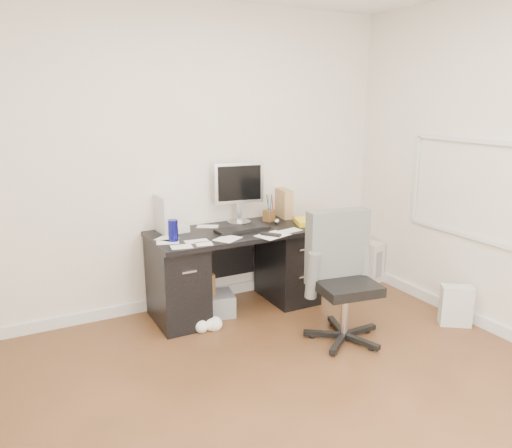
{
  "coord_description": "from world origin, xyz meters",
  "views": [
    {
      "loc": [
        -1.52,
        -2.22,
        1.91
      ],
      "look_at": [
        0.28,
        1.2,
        0.91
      ],
      "focal_mm": 35.0,
      "sensor_mm": 36.0,
      "label": 1
    }
  ],
  "objects_px": {
    "keyboard": "(242,229)",
    "office_chair": "(346,279)",
    "lcd_monitor": "(239,193)",
    "wicker_basket": "(186,293)",
    "pc_tower": "(363,259)",
    "desk": "(235,268)"
  },
  "relations": [
    {
      "from": "keyboard",
      "to": "office_chair",
      "type": "distance_m",
      "value": 1.05
    },
    {
      "from": "keyboard",
      "to": "pc_tower",
      "type": "bearing_deg",
      "value": 0.99
    },
    {
      "from": "desk",
      "to": "lcd_monitor",
      "type": "height_order",
      "value": "lcd_monitor"
    },
    {
      "from": "desk",
      "to": "office_chair",
      "type": "distance_m",
      "value": 1.09
    },
    {
      "from": "pc_tower",
      "to": "wicker_basket",
      "type": "distance_m",
      "value": 2.0
    },
    {
      "from": "office_chair",
      "to": "pc_tower",
      "type": "height_order",
      "value": "office_chair"
    },
    {
      "from": "desk",
      "to": "pc_tower",
      "type": "bearing_deg",
      "value": 3.21
    },
    {
      "from": "lcd_monitor",
      "to": "pc_tower",
      "type": "xyz_separation_m",
      "value": [
        1.42,
        -0.12,
        -0.83
      ]
    },
    {
      "from": "keyboard",
      "to": "wicker_basket",
      "type": "xyz_separation_m",
      "value": [
        -0.5,
        0.14,
        -0.56
      ]
    },
    {
      "from": "wicker_basket",
      "to": "desk",
      "type": "bearing_deg",
      "value": -12.56
    },
    {
      "from": "desk",
      "to": "office_chair",
      "type": "height_order",
      "value": "office_chair"
    },
    {
      "from": "keyboard",
      "to": "pc_tower",
      "type": "distance_m",
      "value": 1.61
    },
    {
      "from": "lcd_monitor",
      "to": "wicker_basket",
      "type": "xyz_separation_m",
      "value": [
        -0.58,
        -0.1,
        -0.84
      ]
    },
    {
      "from": "desk",
      "to": "wicker_basket",
      "type": "relative_size",
      "value": 3.76
    },
    {
      "from": "pc_tower",
      "to": "keyboard",
      "type": "bearing_deg",
      "value": 174.64
    },
    {
      "from": "lcd_monitor",
      "to": "pc_tower",
      "type": "distance_m",
      "value": 1.64
    },
    {
      "from": "office_chair",
      "to": "pc_tower",
      "type": "distance_m",
      "value": 1.51
    },
    {
      "from": "desk",
      "to": "lcd_monitor",
      "type": "relative_size",
      "value": 2.57
    },
    {
      "from": "desk",
      "to": "office_chair",
      "type": "bearing_deg",
      "value": -61.75
    },
    {
      "from": "keyboard",
      "to": "wicker_basket",
      "type": "height_order",
      "value": "keyboard"
    },
    {
      "from": "desk",
      "to": "wicker_basket",
      "type": "xyz_separation_m",
      "value": [
        -0.44,
        0.1,
        -0.2
      ]
    },
    {
      "from": "lcd_monitor",
      "to": "keyboard",
      "type": "bearing_deg",
      "value": -100.59
    }
  ]
}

